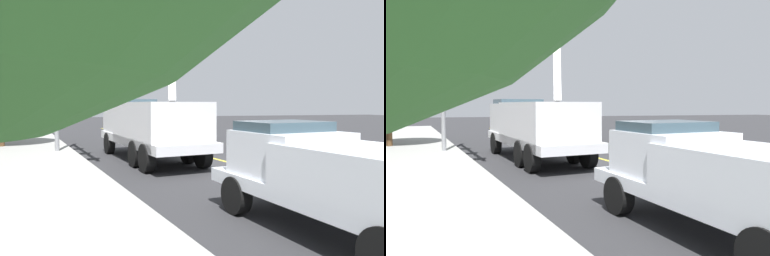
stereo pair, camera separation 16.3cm
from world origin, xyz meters
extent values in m
plane|color=#2D2D30|center=(0.00, 0.00, 0.00)|extent=(120.00, 120.00, 0.00)
cube|color=#9E9E99|center=(-1.24, 7.05, 0.06)|extent=(59.72, 13.94, 0.12)
cube|color=yellow|center=(0.00, 0.00, 0.00)|extent=(49.27, 8.82, 0.01)
cube|color=white|center=(1.82, 3.09, 0.90)|extent=(8.51, 3.88, 0.36)
cube|color=white|center=(4.40, 3.54, 1.67)|extent=(2.99, 2.77, 1.60)
cube|color=#384C56|center=(4.60, 3.58, 2.37)|extent=(2.14, 2.38, 0.64)
cube|color=white|center=(0.85, 2.92, 1.62)|extent=(5.60, 3.37, 1.80)
cube|color=white|center=(-0.10, 2.57, 3.95)|extent=(1.33, 0.51, 2.86)
cube|color=white|center=(1.60, 2.26, 5.77)|extent=(2.52, 0.72, 1.14)
cube|color=white|center=(2.79, 2.05, 6.06)|extent=(0.90, 0.90, 0.90)
cube|color=yellow|center=(2.79, 2.05, 6.66)|extent=(0.36, 0.24, 0.60)
cylinder|color=black|center=(4.45, 4.69, 0.52)|extent=(1.08, 0.52, 1.04)
cylinder|color=black|center=(4.84, 2.48, 0.52)|extent=(1.08, 0.52, 1.04)
cylinder|color=black|center=(0.17, 3.94, 0.52)|extent=(1.08, 0.52, 1.04)
cylinder|color=black|center=(0.56, 1.72, 0.52)|extent=(1.08, 0.52, 1.04)
cylinder|color=black|center=(-1.12, 3.71, 0.52)|extent=(1.08, 0.52, 1.04)
cylinder|color=black|center=(-0.73, 1.50, 0.52)|extent=(1.08, 0.52, 1.04)
cube|color=white|center=(-8.22, 1.32, 0.75)|extent=(5.88, 3.04, 0.30)
cube|color=white|center=(-7.00, 1.54, 1.30)|extent=(2.32, 2.25, 1.10)
cube|color=#384C56|center=(-6.81, 1.57, 1.78)|extent=(1.63, 1.97, 0.56)
cube|color=white|center=(-9.21, 1.15, 1.15)|extent=(3.67, 2.65, 1.10)
cylinder|color=black|center=(-6.56, 2.57, 0.42)|extent=(0.88, 0.44, 0.84)
cylinder|color=black|center=(-6.23, 0.71, 0.42)|extent=(0.88, 0.44, 0.84)
cube|color=tan|center=(10.67, -0.48, 0.79)|extent=(5.06, 2.70, 0.70)
cube|color=#384C56|center=(10.82, -0.45, 1.39)|extent=(3.69, 2.25, 0.60)
cylinder|color=black|center=(9.21, -1.60, 0.34)|extent=(0.71, 0.35, 0.68)
cylinder|color=black|center=(8.91, 0.08, 0.34)|extent=(0.71, 0.35, 0.68)
cylinder|color=black|center=(12.42, -1.04, 0.34)|extent=(0.71, 0.35, 0.68)
cylinder|color=black|center=(12.13, 0.65, 0.34)|extent=(0.71, 0.35, 0.68)
cube|color=black|center=(6.43, 1.88, 0.02)|extent=(0.40, 0.40, 0.04)
cone|color=orange|center=(6.43, 1.88, 0.39)|extent=(0.32, 0.32, 0.70)
cylinder|color=white|center=(6.43, 1.88, 0.46)|extent=(0.20, 0.20, 0.08)
cylinder|color=gray|center=(5.35, 7.19, 3.85)|extent=(0.22, 0.22, 7.70)
cube|color=gold|center=(3.31, 6.83, 6.38)|extent=(0.22, 0.57, 1.00)
cube|color=black|center=(3.33, 6.73, 6.38)|extent=(0.25, 0.35, 0.84)
cube|color=gold|center=(1.26, 6.47, 6.38)|extent=(0.22, 0.57, 1.00)
cube|color=black|center=(1.28, 6.37, 6.38)|extent=(0.25, 0.35, 0.84)
cylinder|color=brown|center=(8.36, 10.31, 1.55)|extent=(0.32, 0.32, 3.11)
camera|label=1|loc=(-14.00, 5.72, 2.42)|focal=34.37mm
camera|label=2|loc=(-14.05, 5.56, 2.42)|focal=34.37mm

